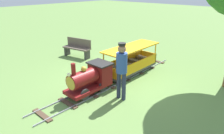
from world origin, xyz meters
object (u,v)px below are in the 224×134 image
object	(u,v)px
passenger_car	(131,63)
locomotive	(91,78)
conductor_person	(122,67)
park_bench	(77,48)

from	to	relation	value
passenger_car	locomotive	bearing A→B (deg)	90.00
conductor_person	park_bench	size ratio (longest dim) A/B	1.20
conductor_person	locomotive	bearing A→B (deg)	20.88
park_bench	passenger_car	bearing A→B (deg)	-178.03
passenger_car	conductor_person	size ratio (longest dim) A/B	1.45
passenger_car	park_bench	distance (m)	2.93
locomotive	passenger_car	distance (m)	1.93
passenger_car	park_bench	size ratio (longest dim) A/B	1.73
locomotive	conductor_person	world-z (taller)	conductor_person
locomotive	park_bench	size ratio (longest dim) A/B	1.07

